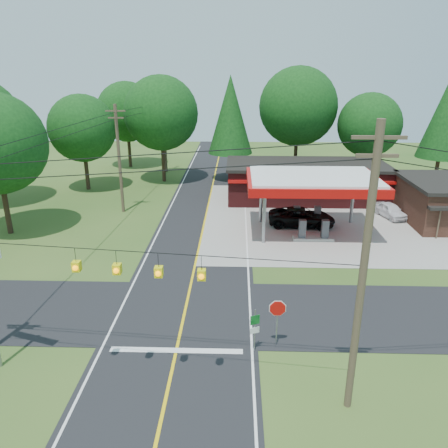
{
  "coord_description": "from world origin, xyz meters",
  "views": [
    {
      "loc": [
        2.89,
        -21.46,
        13.05
      ],
      "look_at": [
        2.0,
        7.0,
        2.8
      ],
      "focal_mm": 35.0,
      "sensor_mm": 36.0,
      "label": 1
    }
  ],
  "objects_px": {
    "gas_canopy": "(313,183)",
    "sedan_car": "(390,210)",
    "octagonal_stop_sign": "(277,312)",
    "suv_car": "(302,217)"
  },
  "relations": [
    {
      "from": "gas_canopy",
      "to": "octagonal_stop_sign",
      "type": "relative_size",
      "value": 4.15
    },
    {
      "from": "gas_canopy",
      "to": "sedan_car",
      "type": "bearing_deg",
      "value": 27.21
    },
    {
      "from": "gas_canopy",
      "to": "sedan_car",
      "type": "relative_size",
      "value": 2.77
    },
    {
      "from": "sedan_car",
      "to": "octagonal_stop_sign",
      "type": "bearing_deg",
      "value": -135.8
    },
    {
      "from": "octagonal_stop_sign",
      "to": "sedan_car",
      "type": "bearing_deg",
      "value": 58.99
    },
    {
      "from": "octagonal_stop_sign",
      "to": "gas_canopy",
      "type": "bearing_deg",
      "value": 75.63
    },
    {
      "from": "suv_car",
      "to": "octagonal_stop_sign",
      "type": "height_order",
      "value": "octagonal_stop_sign"
    },
    {
      "from": "sedan_car",
      "to": "octagonal_stop_sign",
      "type": "relative_size",
      "value": 1.5
    },
    {
      "from": "gas_canopy",
      "to": "sedan_car",
      "type": "xyz_separation_m",
      "value": [
        8.0,
        4.11,
        -3.61
      ]
    },
    {
      "from": "gas_canopy",
      "to": "octagonal_stop_sign",
      "type": "xyz_separation_m",
      "value": [
        -4.1,
        -16.01,
        -2.35
      ]
    }
  ]
}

